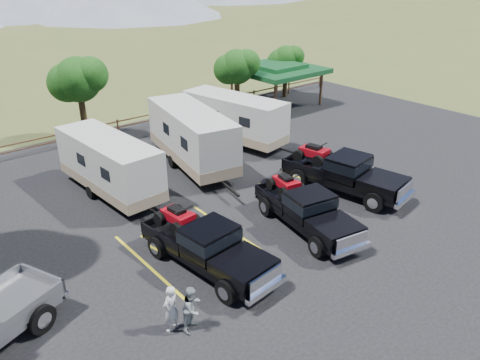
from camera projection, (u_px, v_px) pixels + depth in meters
ground at (336, 256)px, 18.27m from camera, size 320.00×320.00×0.00m
asphalt_lot at (282, 225)px, 20.35m from camera, size 44.00×34.00×0.04m
stall_lines at (266, 216)px, 21.04m from camera, size 12.12×5.50×0.01m
tree_ne_a at (237, 67)px, 33.82m from camera, size 3.11×2.92×4.76m
tree_ne_b at (286, 60)px, 38.14m from camera, size 2.77×2.59×4.27m
tree_north at (78, 80)px, 28.69m from camera, size 3.46×3.24×5.25m
rail_fence at (145, 119)px, 32.04m from camera, size 36.12×0.12×1.00m
pavilion at (277, 69)px, 36.43m from camera, size 6.20×6.20×3.22m
rig_left at (205, 244)px, 17.22m from camera, size 2.57×6.12×1.99m
rig_center at (306, 208)px, 19.77m from camera, size 2.88×6.03×1.93m
rig_right at (343, 172)px, 22.96m from camera, size 3.12×6.64×2.13m
trailer_left at (109, 165)px, 22.46m from camera, size 2.54×8.28×2.87m
trailer_center at (192, 137)px, 25.57m from camera, size 3.76×9.17×3.18m
trailer_right at (234, 119)px, 28.88m from camera, size 3.45×8.58×2.97m
person_a at (171, 309)px, 14.24m from camera, size 0.67×0.53×1.63m
person_b at (192, 308)px, 14.32m from camera, size 0.92×0.84×1.54m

